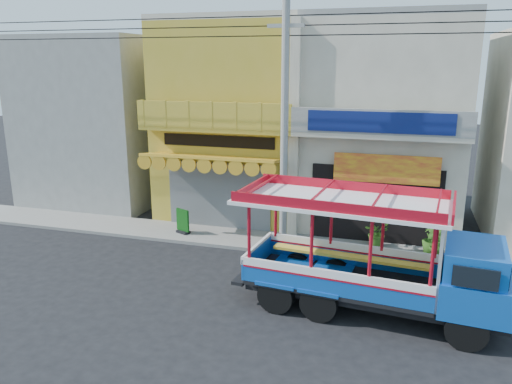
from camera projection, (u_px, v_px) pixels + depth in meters
ground at (290, 296)px, 14.27m from camera, size 90.00×90.00×0.00m
sidewalk at (314, 246)px, 17.96m from camera, size 30.00×2.00×0.12m
shophouse_left at (242, 118)px, 21.71m from camera, size 6.00×7.50×8.24m
shophouse_right at (384, 123)px, 20.06m from camera, size 6.00×6.75×8.24m
party_pilaster at (294, 133)px, 18.03m from camera, size 0.35×0.30×8.00m
filler_building_left at (103, 120)px, 23.74m from camera, size 6.00×6.00×7.60m
utility_pole at (289, 108)px, 16.29m from camera, size 28.00×0.26×9.00m
songthaew_truck at (392, 260)px, 12.76m from camera, size 7.23×2.97×3.28m
green_sign at (183, 223)px, 19.07m from camera, size 0.60×0.46×0.95m
potted_plant_a at (377, 233)px, 17.70m from camera, size 1.15×1.18×1.00m
potted_plant_b at (436, 245)px, 16.38m from camera, size 0.77×0.79×1.12m
potted_plant_c at (432, 238)px, 16.99m from camera, size 0.69×0.69×1.14m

